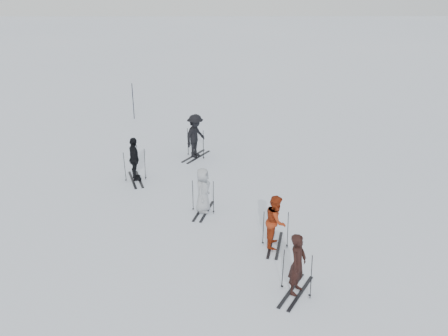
# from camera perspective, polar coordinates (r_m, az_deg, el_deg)

# --- Properties ---
(ground) EXTENTS (120.00, 120.00, 0.00)m
(ground) POSITION_cam_1_polar(r_m,az_deg,el_deg) (17.31, 0.02, -4.34)
(ground) COLOR silver
(ground) RESTS_ON ground
(skier_near_dark) EXTENTS (0.65, 0.73, 1.67)m
(skier_near_dark) POSITION_cam_1_polar(r_m,az_deg,el_deg) (12.85, 8.39, -10.90)
(skier_near_dark) COLOR black
(skier_near_dark) RESTS_ON ground
(skier_red) EXTENTS (0.76, 0.89, 1.61)m
(skier_red) POSITION_cam_1_polar(r_m,az_deg,el_deg) (14.74, 5.95, -6.13)
(skier_red) COLOR maroon
(skier_red) RESTS_ON ground
(skier_grey) EXTENTS (0.66, 0.85, 1.55)m
(skier_grey) POSITION_cam_1_polar(r_m,az_deg,el_deg) (16.62, -2.42, -2.62)
(skier_grey) COLOR #9B9FA4
(skier_grey) RESTS_ON ground
(skier_uphill_left) EXTENTS (0.70, 1.07, 1.69)m
(skier_uphill_left) POSITION_cam_1_polar(r_m,az_deg,el_deg) (19.25, -10.20, 0.95)
(skier_uphill_left) COLOR black
(skier_uphill_left) RESTS_ON ground
(skier_uphill_far) EXTENTS (1.21, 1.39, 1.86)m
(skier_uphill_far) POSITION_cam_1_polar(r_m,az_deg,el_deg) (21.22, -3.29, 3.63)
(skier_uphill_far) COLOR black
(skier_uphill_far) RESTS_ON ground
(skis_near_dark) EXTENTS (1.92, 1.62, 1.24)m
(skis_near_dark) POSITION_cam_1_polar(r_m,az_deg,el_deg) (12.97, 8.34, -11.68)
(skis_near_dark) COLOR black
(skis_near_dark) RESTS_ON ground
(skis_red) EXTENTS (1.75, 1.16, 1.17)m
(skis_red) POSITION_cam_1_polar(r_m,az_deg,el_deg) (14.85, 5.91, -6.86)
(skis_red) COLOR black
(skis_red) RESTS_ON ground
(skis_grey) EXTENTS (1.77, 1.23, 1.17)m
(skis_grey) POSITION_cam_1_polar(r_m,az_deg,el_deg) (16.70, -2.41, -3.19)
(skis_grey) COLOR black
(skis_grey) RESTS_ON ground
(skis_uphill_left) EXTENTS (1.92, 1.39, 1.26)m
(skis_uphill_left) POSITION_cam_1_polar(r_m,az_deg,el_deg) (19.33, -10.16, 0.35)
(skis_uphill_left) COLOR black
(skis_uphill_left) RESTS_ON ground
(skis_uphill_far) EXTENTS (2.01, 1.72, 1.30)m
(skis_uphill_far) POSITION_cam_1_polar(r_m,az_deg,el_deg) (21.31, -3.27, 2.91)
(skis_uphill_far) COLOR black
(skis_uphill_far) RESTS_ON ground
(piste_marker) EXTENTS (0.05, 0.05, 1.90)m
(piste_marker) POSITION_cam_1_polar(r_m,az_deg,el_deg) (26.89, -10.35, 7.51)
(piste_marker) COLOR black
(piste_marker) RESTS_ON ground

